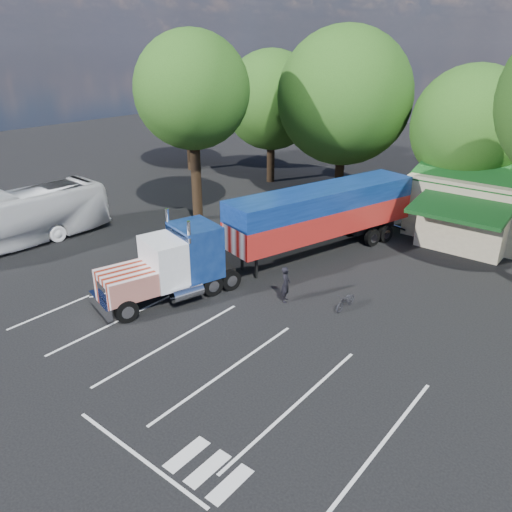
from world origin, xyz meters
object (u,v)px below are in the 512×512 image
Objects in this scene: silver_sedan at (455,227)px; tour_bus at (7,221)px; woman at (286,284)px; semi_truck at (288,224)px; bicycle at (346,301)px.

tour_bus is at bearing 145.61° from silver_sedan.
tour_bus is 28.18m from silver_sedan.
woman is 0.41× the size of silver_sedan.
semi_truck is 4.48× the size of silver_sedan.
tour_bus is at bearing 76.72° from woman.
woman is (2.70, -3.85, -1.47)m from semi_truck.
semi_truck is at bearing 5.65° from woman.
tour_bus reaches higher than woman.
bicycle is 0.34× the size of silver_sedan.
semi_truck is 17.16m from tour_bus.
semi_truck is at bearing 155.27° from bicycle.
silver_sedan is (20.78, 19.01, -0.99)m from tour_bus.
silver_sedan reaches higher than bicycle.
semi_truck is 11.95m from silver_sedan.
tour_bus is at bearing -133.18° from semi_truck.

